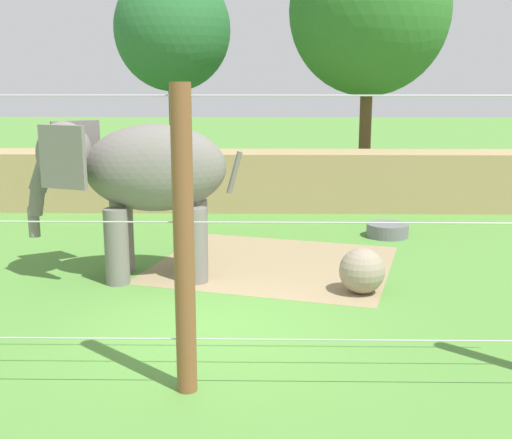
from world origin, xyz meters
TOP-DOWN VIEW (x-y plane):
  - ground_plane at (0.00, 0.00)m, footprint 120.00×120.00m
  - dirt_patch at (1.01, 3.70)m, footprint 6.16×5.79m
  - embankment_wall at (0.00, 10.16)m, footprint 36.00×1.80m
  - elephant at (-1.78, 2.69)m, footprint 4.41×1.94m
  - enrichment_ball at (2.70, 1.72)m, footprint 0.90×0.90m
  - cable_fence at (-0.07, -2.40)m, footprint 11.75×0.27m
  - water_tub at (4.04, 6.36)m, footprint 1.10×1.10m
  - tree_far_left at (-2.77, 15.16)m, footprint 4.41×4.41m
  - tree_left_of_centre at (4.45, 13.71)m, footprint 5.70×5.70m

SIDE VIEW (x-z plane):
  - ground_plane at x=0.00m, z-range 0.00..0.00m
  - dirt_patch at x=1.01m, z-range 0.00..0.01m
  - water_tub at x=4.04m, z-range 0.01..0.36m
  - enrichment_ball at x=2.70m, z-range 0.00..0.90m
  - embankment_wall at x=0.00m, z-range 0.00..1.83m
  - cable_fence at x=-0.07m, z-range 0.00..4.07m
  - elephant at x=-1.78m, z-range 0.53..3.80m
  - tree_far_left at x=-2.77m, z-range 1.77..10.00m
  - tree_left_of_centre at x=4.45m, z-range 1.71..11.16m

